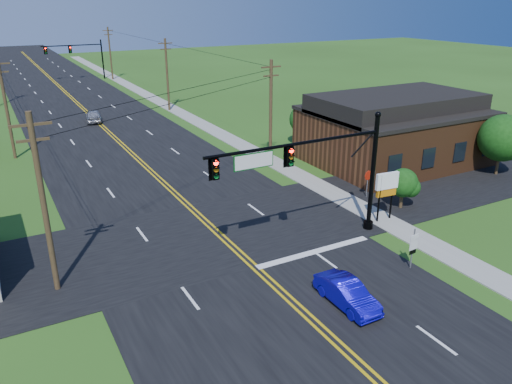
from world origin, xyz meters
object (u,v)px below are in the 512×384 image
route_sign (413,246)px  stop_sign (368,178)px  signal_mast_main (313,168)px  signal_mast_far (76,54)px  blue_car (347,294)px

route_sign → stop_sign: 10.31m
signal_mast_main → signal_mast_far: (0.10, 72.00, -0.20)m
route_sign → stop_sign: bearing=57.4°
signal_mast_main → signal_mast_far: same height
blue_car → route_sign: route_sign is taller
signal_mast_far → blue_car: signal_mast_far is taller
route_sign → stop_sign: route_sign is taller
signal_mast_main → blue_car: 7.63m
signal_mast_far → route_sign: (3.06, -76.99, -3.18)m
route_sign → stop_sign: (4.73, 9.16, 0.13)m
signal_mast_main → route_sign: (3.16, -4.99, -3.38)m
signal_mast_far → route_sign: signal_mast_far is taller
route_sign → signal_mast_far: bearing=87.0°
signal_mast_main → route_sign: size_ratio=4.81×
signal_mast_main → stop_sign: bearing=27.9°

